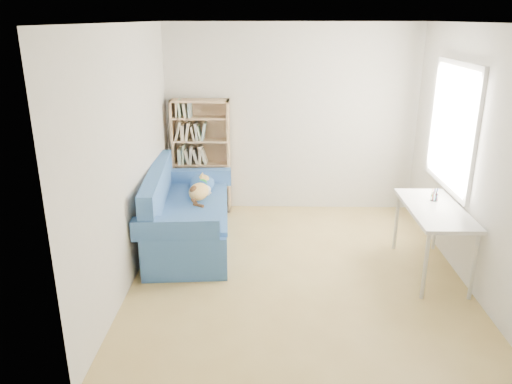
% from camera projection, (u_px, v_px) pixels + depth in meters
% --- Properties ---
extents(ground, '(4.00, 4.00, 0.00)m').
position_uv_depth(ground, '(297.00, 271.00, 5.50)').
color(ground, tan).
rests_on(ground, ground).
extents(room_shell, '(3.54, 4.04, 2.62)m').
position_uv_depth(room_shell, '(311.00, 124.00, 4.99)').
color(room_shell, silver).
rests_on(room_shell, ground).
extents(sofa, '(1.06, 1.99, 0.95)m').
position_uv_depth(sofa, '(186.00, 216.00, 6.07)').
color(sofa, '#264F8B').
rests_on(sofa, ground).
extents(bookshelf, '(0.80, 0.25, 1.60)m').
position_uv_depth(bookshelf, '(202.00, 161.00, 7.03)').
color(bookshelf, tan).
rests_on(bookshelf, ground).
extents(desk, '(0.57, 1.24, 0.75)m').
position_uv_depth(desk, '(435.00, 214.00, 5.28)').
color(desk, white).
rests_on(desk, ground).
extents(pen_cup, '(0.08, 0.08, 0.15)m').
position_uv_depth(pen_cup, '(434.00, 196.00, 5.44)').
color(pen_cup, white).
rests_on(pen_cup, desk).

